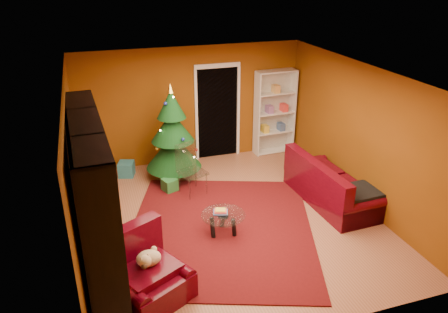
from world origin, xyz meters
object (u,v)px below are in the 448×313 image
object	(u,v)px
gift_box_teal	(126,169)
white_bookshelf	(275,113)
gift_box_red	(171,173)
coffee_table	(223,224)
gift_box_green	(170,185)
acrylic_chair	(192,173)
christmas_tree	(173,134)
armchair	(149,273)
media_unit	(93,198)
dog	(149,258)
rug	(221,229)
sofa	(332,181)

from	to	relation	value
gift_box_teal	white_bookshelf	distance (m)	3.63
gift_box_red	coffee_table	xyz separation A→B (m)	(0.41, -2.34, 0.08)
gift_box_teal	gift_box_green	size ratio (longest dim) A/B	1.19
gift_box_red	acrylic_chair	xyz separation A→B (m)	(0.27, -0.82, 0.35)
christmas_tree	armchair	xyz separation A→B (m)	(-1.08, -3.49, -0.60)
media_unit	acrylic_chair	xyz separation A→B (m)	(1.86, 1.74, -0.69)
gift_box_green	white_bookshelf	size ratio (longest dim) A/B	0.13
media_unit	gift_box_green	bearing A→B (deg)	51.67
white_bookshelf	coffee_table	distance (m)	3.80
christmas_tree	dog	size ratio (longest dim) A/B	5.15
rug	armchair	xyz separation A→B (m)	(-1.42, -1.27, 0.39)
dog	sofa	bearing A→B (deg)	-5.68
christmas_tree	gift_box_green	distance (m)	1.06
gift_box_teal	coffee_table	size ratio (longest dim) A/B	0.42
christmas_tree	gift_box_teal	world-z (taller)	christmas_tree
christmas_tree	coffee_table	world-z (taller)	christmas_tree
white_bookshelf	dog	bearing A→B (deg)	-134.46
armchair	coffee_table	bearing A→B (deg)	11.19
acrylic_chair	media_unit	bearing A→B (deg)	-155.26
gift_box_green	white_bookshelf	bearing A→B (deg)	23.52
dog	acrylic_chair	size ratio (longest dim) A/B	0.43
gift_box_red	dog	world-z (taller)	dog
christmas_tree	white_bookshelf	xyz separation A→B (m)	(2.56, 0.64, -0.01)
gift_box_red	gift_box_teal	bearing A→B (deg)	155.77
media_unit	coffee_table	world-z (taller)	media_unit
media_unit	coffee_table	size ratio (longest dim) A/B	4.07
dog	sofa	world-z (taller)	sofa
coffee_table	gift_box_red	bearing A→B (deg)	99.94
christmas_tree	armchair	size ratio (longest dim) A/B	2.03
rug	coffee_table	xyz separation A→B (m)	(-0.00, -0.12, 0.18)
gift_box_green	sofa	distance (m)	3.17
media_unit	christmas_tree	size ratio (longest dim) A/B	1.47
gift_box_green	armchair	world-z (taller)	armchair
gift_box_green	dog	bearing A→B (deg)	-106.44
dog	coffee_table	world-z (taller)	dog
gift_box_green	white_bookshelf	world-z (taller)	white_bookshelf
white_bookshelf	sofa	xyz separation A→B (m)	(0.07, -2.56, -0.55)
rug	gift_box_red	xyz separation A→B (m)	(-0.41, 2.21, 0.11)
dog	acrylic_chair	distance (m)	2.88
rug	dog	xyz separation A→B (m)	(-1.39, -1.20, 0.58)
christmas_tree	dog	xyz separation A→B (m)	(-1.06, -3.42, -0.41)
christmas_tree	gift_box_teal	distance (m)	1.34
armchair	media_unit	bearing A→B (deg)	94.51
christmas_tree	gift_box_green	world-z (taller)	christmas_tree
sofa	coffee_table	bearing A→B (deg)	97.49
christmas_tree	sofa	size ratio (longest dim) A/B	1.00
white_bookshelf	armchair	size ratio (longest dim) A/B	2.00
white_bookshelf	armchair	distance (m)	5.53
gift_box_red	sofa	distance (m)	3.33
acrylic_chair	armchair	bearing A→B (deg)	-133.91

